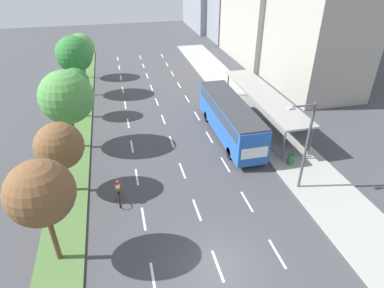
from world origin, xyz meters
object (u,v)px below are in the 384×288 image
median_tree_nearest (40,193)px  median_tree_farthest (81,48)px  median_tree_fourth (75,83)px  median_tree_third (67,97)px  cyclist (119,192)px  bus (230,116)px  streetlight (305,142)px  trash_bin (291,159)px  median_tree_fifth (74,54)px  median_tree_second (59,146)px  bus_shelter (265,105)px

median_tree_nearest → median_tree_farthest: median_tree_nearest is taller
median_tree_fourth → median_tree_farthest: 12.14m
median_tree_third → median_tree_fourth: median_tree_third is taller
cyclist → median_tree_farthest: median_tree_farthest is taller
bus → median_tree_farthest: size_ratio=2.00×
median_tree_third → median_tree_fourth: bearing=89.4°
median_tree_farthest → bus: bearing=-55.6°
cyclist → streetlight: (12.29, -1.52, 3.10)m
cyclist → median_tree_nearest: (-3.44, -4.09, 3.86)m
streetlight → trash_bin: streetlight is taller
median_tree_fourth → median_tree_farthest: bearing=90.0°
median_tree_fifth → trash_bin: bearing=-48.5°
cyclist → median_tree_nearest: bearing=-130.1°
median_tree_fifth → median_tree_fourth: bearing=-87.7°
median_tree_third → trash_bin: 18.36m
median_tree_second → median_tree_fifth: bearing=90.2°
median_tree_farthest → median_tree_fourth: bearing=-90.0°
median_tree_nearest → median_tree_second: size_ratio=1.20×
median_tree_farthest → streetlight: (15.48, -27.76, -0.09)m
median_tree_fourth → bus: bearing=-28.7°
bus → median_tree_fourth: 15.25m
median_tree_nearest → median_tree_fourth: (0.26, 18.20, -0.97)m
median_tree_third → median_tree_nearest: bearing=-90.9°
median_tree_second → median_tree_fourth: (0.19, 12.13, -0.03)m
median_tree_fourth → trash_bin: median_tree_fourth is taller
cyclist → streetlight: size_ratio=0.28×
cyclist → bus: bearing=34.0°
median_tree_farthest → streetlight: size_ratio=0.87×
median_tree_third → streetlight: (15.54, -9.56, -0.77)m
median_tree_nearest → streetlight: size_ratio=0.96×
cyclist → median_tree_farthest: size_ratio=0.32×
cyclist → bus_shelter: bearing=31.3°
bus_shelter → median_tree_nearest: 22.16m
bus → median_tree_third: 13.67m
bus_shelter → cyclist: size_ratio=7.88×
cyclist → median_tree_second: median_tree_second is taller
bus_shelter → median_tree_farthest: size_ratio=2.54×
bus → median_tree_fifth: median_tree_fifth is taller
bus → streetlight: size_ratio=1.74×
cyclist → median_tree_fifth: (-3.43, 20.18, 4.03)m
median_tree_fourth → trash_bin: size_ratio=5.85×
cyclist → median_tree_second: (-3.37, 1.98, 2.92)m
median_tree_farthest → median_tree_second: bearing=-90.4°
bus → median_tree_farthest: (-13.31, 19.41, 1.91)m
median_tree_fourth → streetlight: (15.48, -15.63, 0.21)m
median_tree_third → median_tree_farthest: bearing=89.8°
cyclist → streetlight: 12.77m
bus_shelter → median_tree_third: (-17.65, -0.70, 2.79)m
median_tree_third → trash_bin: (16.57, -6.77, -4.08)m
streetlight → median_tree_fourth: bearing=134.7°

